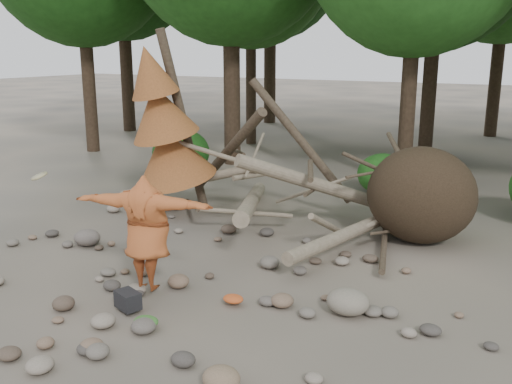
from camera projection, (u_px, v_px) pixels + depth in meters
The scene contains 12 objects.
ground at pixel (196, 292), 9.35m from camera, with size 120.00×120.00×0.00m, color #514C44.
deadfall_pile at pixel (392, 194), 11.78m from camera, with size 8.55×5.24×3.30m.
dead_conifer at pixel (165, 127), 13.15m from camera, with size 2.06×2.16×4.35m.
bush_left at pixel (181, 152), 17.85m from camera, with size 1.80×1.80×1.44m, color #1A4C14.
bush_mid at pixel (383, 174), 15.47m from camera, with size 1.40×1.40×1.12m, color #23601C.
frisbee_thrower at pixel (147, 233), 9.08m from camera, with size 3.06×1.28×1.90m.
backpack at pixel (128, 304), 8.63m from camera, with size 0.40×0.26×0.26m, color black.
cloth_green at pixel (146, 325), 8.09m from camera, with size 0.37×0.31×0.14m, color #396E2C.
cloth_orange at pixel (233, 302), 8.85m from camera, with size 0.33×0.27×0.12m, color #BD4D20.
boulder_front_right at pixel (221, 378), 6.66m from camera, with size 0.46×0.42×0.28m, color #856D53.
boulder_mid_right at pixel (348, 302), 8.55m from camera, with size 0.65×0.59×0.39m, color gray.
boulder_mid_left at pixel (87, 238), 11.52m from camera, with size 0.55×0.49×0.33m, color #665C55.
Camera 1 is at (5.03, -7.11, 3.89)m, focal length 40.00 mm.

